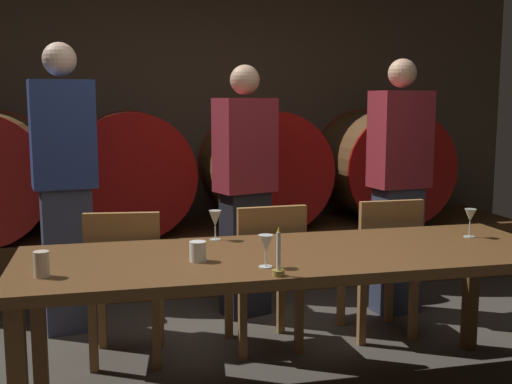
% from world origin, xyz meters
% --- Properties ---
extents(back_wall, '(5.99, 0.24, 2.50)m').
position_xyz_m(back_wall, '(0.00, 2.77, 1.25)').
color(back_wall, '#473A2D').
rests_on(back_wall, ground).
extents(barrel_shelf, '(5.39, 0.90, 0.46)m').
position_xyz_m(barrel_shelf, '(0.00, 2.22, 0.23)').
color(barrel_shelf, '#4C2D16').
rests_on(barrel_shelf, ground).
extents(wine_barrel_center_left, '(0.94, 0.89, 0.94)m').
position_xyz_m(wine_barrel_center_left, '(-0.52, 2.22, 0.92)').
color(wine_barrel_center_left, '#513319').
rests_on(wine_barrel_center_left, barrel_shelf).
extents(wine_barrel_center_right, '(0.94, 0.89, 0.94)m').
position_xyz_m(wine_barrel_center_right, '(0.54, 2.22, 0.92)').
color(wine_barrel_center_right, brown).
rests_on(wine_barrel_center_right, barrel_shelf).
extents(wine_barrel_far_right, '(0.94, 0.89, 0.94)m').
position_xyz_m(wine_barrel_far_right, '(1.59, 2.22, 0.92)').
color(wine_barrel_far_right, '#513319').
rests_on(wine_barrel_far_right, barrel_shelf).
extents(dining_table, '(2.59, 0.86, 0.74)m').
position_xyz_m(dining_table, '(0.16, 0.07, 0.68)').
color(dining_table, brown).
rests_on(dining_table, ground).
extents(chair_left, '(0.45, 0.45, 0.88)m').
position_xyz_m(chair_left, '(-0.61, 0.69, 0.49)').
color(chair_left, olive).
rests_on(chair_left, ground).
extents(chair_center, '(0.42, 0.42, 0.88)m').
position_xyz_m(chair_center, '(0.19, 0.69, 0.49)').
color(chair_center, olive).
rests_on(chair_center, ground).
extents(chair_right, '(0.40, 0.40, 0.88)m').
position_xyz_m(chair_right, '(0.94, 0.74, 0.49)').
color(chair_right, olive).
rests_on(chair_right, ground).
extents(guest_left, '(0.42, 0.30, 1.82)m').
position_xyz_m(guest_left, '(-0.95, 1.30, 0.94)').
color(guest_left, '#33384C').
rests_on(guest_left, ground).
extents(guest_center, '(0.44, 0.35, 1.70)m').
position_xyz_m(guest_center, '(0.21, 1.35, 0.87)').
color(guest_center, black).
rests_on(guest_center, ground).
extents(guest_right, '(0.41, 0.29, 1.74)m').
position_xyz_m(guest_right, '(1.24, 1.16, 0.89)').
color(guest_right, '#33384C').
rests_on(guest_right, ground).
extents(candle_center, '(0.05, 0.05, 0.21)m').
position_xyz_m(candle_center, '(-0.01, -0.31, 0.80)').
color(candle_center, olive).
rests_on(candle_center, dining_table).
extents(wine_glass_left, '(0.07, 0.07, 0.16)m').
position_xyz_m(wine_glass_left, '(-0.15, 0.42, 0.85)').
color(wine_glass_left, silver).
rests_on(wine_glass_left, dining_table).
extents(wine_glass_center, '(0.07, 0.07, 0.14)m').
position_xyz_m(wine_glass_center, '(-0.03, -0.17, 0.84)').
color(wine_glass_center, white).
rests_on(wine_glass_center, dining_table).
extents(wine_glass_right, '(0.06, 0.06, 0.15)m').
position_xyz_m(wine_glass_right, '(1.18, 0.18, 0.86)').
color(wine_glass_right, silver).
rests_on(wine_glass_right, dining_table).
extents(cup_left, '(0.06, 0.06, 0.11)m').
position_xyz_m(cup_left, '(-0.97, -0.11, 0.80)').
color(cup_left, beige).
rests_on(cup_left, dining_table).
extents(cup_right, '(0.08, 0.08, 0.09)m').
position_xyz_m(cup_right, '(-0.30, -0.00, 0.79)').
color(cup_right, white).
rests_on(cup_right, dining_table).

